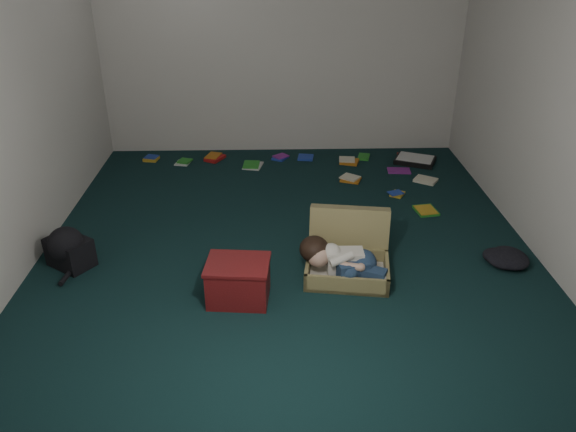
{
  "coord_description": "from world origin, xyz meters",
  "views": [
    {
      "loc": [
        -0.11,
        -4.04,
        2.37
      ],
      "look_at": [
        0.0,
        -0.15,
        0.35
      ],
      "focal_mm": 35.0,
      "sensor_mm": 36.0,
      "label": 1
    }
  ],
  "objects": [
    {
      "name": "clothing_pile",
      "position": [
        1.7,
        -0.31,
        0.06
      ],
      "size": [
        0.41,
        0.34,
        0.12
      ],
      "primitive_type": null,
      "rotation": [
        0.0,
        0.0,
        0.06
      ],
      "color": "black",
      "rests_on": "floor"
    },
    {
      "name": "wall_right",
      "position": [
        2.0,
        0.0,
        1.3
      ],
      "size": [
        0.0,
        4.5,
        4.5
      ],
      "primitive_type": "plane",
      "rotation": [
        1.57,
        0.0,
        -1.57
      ],
      "color": "silver",
      "rests_on": "ground"
    },
    {
      "name": "book_scatter",
      "position": [
        0.39,
        1.62,
        0.01
      ],
      "size": [
        3.15,
        1.61,
        0.02
      ],
      "color": "gold",
      "rests_on": "floor"
    },
    {
      "name": "wall_front",
      "position": [
        0.0,
        -2.25,
        1.3
      ],
      "size": [
        4.5,
        0.0,
        4.5
      ],
      "primitive_type": "plane",
      "rotation": [
        -1.57,
        0.0,
        0.0
      ],
      "color": "silver",
      "rests_on": "ground"
    },
    {
      "name": "person",
      "position": [
        0.39,
        -0.53,
        0.18
      ],
      "size": [
        0.65,
        0.39,
        0.28
      ],
      "rotation": [
        0.0,
        0.0,
        -0.15
      ],
      "color": "silver",
      "rests_on": "suitcase"
    },
    {
      "name": "wall_back",
      "position": [
        0.0,
        2.25,
        1.3
      ],
      "size": [
        4.5,
        0.0,
        4.5
      ],
      "primitive_type": "plane",
      "rotation": [
        1.57,
        0.0,
        0.0
      ],
      "color": "silver",
      "rests_on": "ground"
    },
    {
      "name": "wall_left",
      "position": [
        -2.0,
        0.0,
        1.3
      ],
      "size": [
        0.0,
        4.5,
        4.5
      ],
      "primitive_type": "plane",
      "rotation": [
        1.57,
        0.0,
        1.57
      ],
      "color": "silver",
      "rests_on": "ground"
    },
    {
      "name": "maroon_bin",
      "position": [
        -0.37,
        -0.75,
        0.15
      ],
      "size": [
        0.47,
        0.38,
        0.3
      ],
      "rotation": [
        0.0,
        0.0,
        -0.09
      ],
      "color": "#5F1314",
      "rests_on": "floor"
    },
    {
      "name": "backpack",
      "position": [
        -1.7,
        -0.26,
        0.13
      ],
      "size": [
        0.54,
        0.52,
        0.25
      ],
      "primitive_type": null,
      "rotation": [
        0.0,
        0.0,
        -0.61
      ],
      "color": "black",
      "rests_on": "floor"
    },
    {
      "name": "paper_tray",
      "position": [
        1.49,
        1.79,
        0.03
      ],
      "size": [
        0.52,
        0.46,
        0.06
      ],
      "rotation": [
        0.0,
        0.0,
        -0.42
      ],
      "color": "black",
      "rests_on": "floor"
    },
    {
      "name": "suitcase",
      "position": [
        0.45,
        -0.39,
        0.14
      ],
      "size": [
        0.7,
        0.69,
        0.45
      ],
      "rotation": [
        0.0,
        0.0,
        -0.15
      ],
      "color": "olive",
      "rests_on": "floor"
    },
    {
      "name": "floor",
      "position": [
        0.0,
        0.0,
        0.0
      ],
      "size": [
        4.5,
        4.5,
        0.0
      ],
      "primitive_type": "plane",
      "color": "black",
      "rests_on": "ground"
    }
  ]
}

